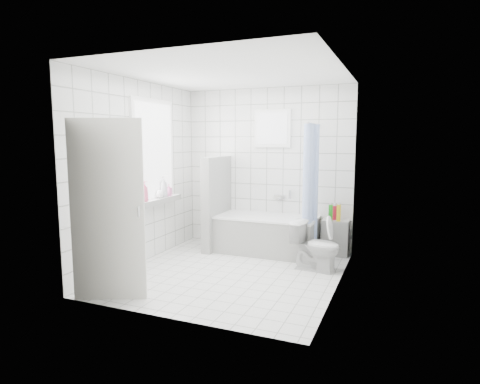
% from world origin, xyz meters
% --- Properties ---
extents(ground, '(3.00, 3.00, 0.00)m').
position_xyz_m(ground, '(0.00, 0.00, 0.00)').
color(ground, white).
rests_on(ground, ground).
extents(ceiling, '(3.00, 3.00, 0.00)m').
position_xyz_m(ceiling, '(0.00, 0.00, 2.60)').
color(ceiling, white).
rests_on(ceiling, ground).
extents(wall_back, '(2.80, 0.02, 2.60)m').
position_xyz_m(wall_back, '(0.00, 1.50, 1.30)').
color(wall_back, white).
rests_on(wall_back, ground).
extents(wall_front, '(2.80, 0.02, 2.60)m').
position_xyz_m(wall_front, '(0.00, -1.50, 1.30)').
color(wall_front, white).
rests_on(wall_front, ground).
extents(wall_left, '(0.02, 3.00, 2.60)m').
position_xyz_m(wall_left, '(-1.40, 0.00, 1.30)').
color(wall_left, white).
rests_on(wall_left, ground).
extents(wall_right, '(0.02, 3.00, 2.60)m').
position_xyz_m(wall_right, '(1.40, 0.00, 1.30)').
color(wall_right, white).
rests_on(wall_right, ground).
extents(window_left, '(0.01, 0.90, 1.40)m').
position_xyz_m(window_left, '(-1.35, 0.30, 1.60)').
color(window_left, white).
rests_on(window_left, wall_left).
extents(window_back, '(0.50, 0.01, 0.50)m').
position_xyz_m(window_back, '(0.10, 1.46, 1.95)').
color(window_back, white).
rests_on(window_back, wall_back).
extents(window_sill, '(0.18, 1.02, 0.08)m').
position_xyz_m(window_sill, '(-1.31, 0.30, 0.86)').
color(window_sill, white).
rests_on(window_sill, wall_left).
extents(door, '(0.75, 0.36, 2.00)m').
position_xyz_m(door, '(-0.88, -1.32, 1.00)').
color(door, silver).
rests_on(door, ground).
extents(bathtub, '(1.56, 0.77, 0.58)m').
position_xyz_m(bathtub, '(0.13, 1.12, 0.29)').
color(bathtub, white).
rests_on(bathtub, ground).
extents(partition_wall, '(0.15, 0.85, 1.50)m').
position_xyz_m(partition_wall, '(-0.71, 1.07, 0.75)').
color(partition_wall, white).
rests_on(partition_wall, ground).
extents(tiled_ledge, '(0.40, 0.24, 0.55)m').
position_xyz_m(tiled_ledge, '(1.16, 1.38, 0.28)').
color(tiled_ledge, white).
rests_on(tiled_ledge, ground).
extents(toilet, '(0.70, 0.46, 0.67)m').
position_xyz_m(toilet, '(1.03, 0.55, 0.33)').
color(toilet, silver).
rests_on(toilet, ground).
extents(curtain_rod, '(0.02, 0.80, 0.02)m').
position_xyz_m(curtain_rod, '(0.85, 1.10, 2.00)').
color(curtain_rod, silver).
rests_on(curtain_rod, wall_back).
extents(shower_curtain, '(0.14, 0.48, 1.78)m').
position_xyz_m(shower_curtain, '(0.85, 0.97, 1.10)').
color(shower_curtain, '#466ACE').
rests_on(shower_curtain, curtain_rod).
extents(tub_faucet, '(0.18, 0.06, 0.06)m').
position_xyz_m(tub_faucet, '(0.23, 1.46, 0.85)').
color(tub_faucet, silver).
rests_on(tub_faucet, wall_back).
extents(sill_bottles, '(0.19, 0.74, 0.33)m').
position_xyz_m(sill_bottles, '(-1.30, 0.28, 1.04)').
color(sill_bottles, '#B9B9BF').
rests_on(sill_bottles, window_sill).
extents(ledge_bottles, '(0.19, 0.16, 0.25)m').
position_xyz_m(ledge_bottles, '(1.15, 1.34, 0.67)').
color(ledge_bottles, yellow).
rests_on(ledge_bottles, tiled_ledge).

